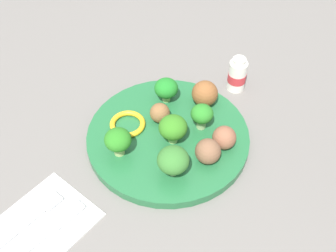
{
  "coord_description": "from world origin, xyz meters",
  "views": [
    {
      "loc": [
        -0.36,
        -0.32,
        0.57
      ],
      "look_at": [
        0.0,
        0.0,
        0.04
      ],
      "focal_mm": 45.59,
      "sensor_mm": 36.0,
      "label": 1
    }
  ],
  "objects": [
    {
      "name": "broccoli_floret_back_right",
      "position": [
        0.06,
        0.06,
        0.04
      ],
      "size": [
        0.04,
        0.04,
        0.05
      ],
      "color": "#A7C47A",
      "rests_on": "plate"
    },
    {
      "name": "plate",
      "position": [
        0.0,
        0.0,
        0.01
      ],
      "size": [
        0.28,
        0.28,
        0.02
      ],
      "primitive_type": "cylinder",
      "color": "#236638",
      "rests_on": "ground_plane"
    },
    {
      "name": "fork",
      "position": [
        -0.25,
        0.05,
        0.01
      ],
      "size": [
        0.12,
        0.02,
        0.01
      ],
      "color": "silver",
      "rests_on": "napkin"
    },
    {
      "name": "ground_plane",
      "position": [
        0.0,
        0.0,
        0.0
      ],
      "size": [
        4.0,
        4.0,
        0.0
      ],
      "primitive_type": "plane",
      "color": "slate"
    },
    {
      "name": "broccoli_floret_mid_left",
      "position": [
        -0.06,
        -0.06,
        0.05
      ],
      "size": [
        0.05,
        0.05,
        0.05
      ],
      "color": "#A0BA7C",
      "rests_on": "plate"
    },
    {
      "name": "broccoli_floret_far_rim",
      "position": [
        -0.01,
        -0.02,
        0.05
      ],
      "size": [
        0.05,
        0.05,
        0.05
      ],
      "color": "#95BC69",
      "rests_on": "plate"
    },
    {
      "name": "broccoli_floret_back_left",
      "position": [
        0.05,
        -0.03,
        0.05
      ],
      "size": [
        0.04,
        0.04,
        0.05
      ],
      "color": "#A6BD7F",
      "rests_on": "plate"
    },
    {
      "name": "meatball_far_rim",
      "position": [
        0.04,
        -0.09,
        0.04
      ],
      "size": [
        0.04,
        0.04,
        0.04
      ],
      "primitive_type": "sphere",
      "color": "brown",
      "rests_on": "plate"
    },
    {
      "name": "yogurt_bottle",
      "position": [
        0.19,
        -0.01,
        0.03
      ],
      "size": [
        0.03,
        0.03,
        0.07
      ],
      "color": "white",
      "rests_on": "ground_plane"
    },
    {
      "name": "meatball_back_right",
      "position": [
        0.1,
        0.0,
        0.04
      ],
      "size": [
        0.05,
        0.05,
        0.05
      ],
      "primitive_type": "sphere",
      "color": "brown",
      "rests_on": "plate"
    },
    {
      "name": "pepper_ring_near_rim",
      "position": [
        -0.03,
        0.07,
        0.02
      ],
      "size": [
        0.08,
        0.08,
        0.01
      ],
      "primitive_type": "torus",
      "rotation": [
        0.0,
        0.0,
        4.34
      ],
      "color": "gold",
      "rests_on": "plate"
    },
    {
      "name": "knife",
      "position": [
        -0.25,
        0.01,
        0.01
      ],
      "size": [
        0.15,
        0.02,
        0.01
      ],
      "color": "silver",
      "rests_on": "napkin"
    },
    {
      "name": "meatball_front_left",
      "position": [
        0.02,
        0.03,
        0.03
      ],
      "size": [
        0.04,
        0.04,
        0.04
      ],
      "primitive_type": "sphere",
      "color": "brown",
      "rests_on": "plate"
    },
    {
      "name": "napkin",
      "position": [
        -0.26,
        0.03,
        0.0
      ],
      "size": [
        0.17,
        0.12,
        0.01
      ],
      "primitive_type": "cube",
      "rotation": [
        0.0,
        0.0,
        0.02
      ],
      "color": "white",
      "rests_on": "ground_plane"
    },
    {
      "name": "broccoli_floret_front_left",
      "position": [
        -0.08,
        0.03,
        0.05
      ],
      "size": [
        0.04,
        0.04,
        0.05
      ],
      "color": "#AABC70",
      "rests_on": "plate"
    },
    {
      "name": "meatball_near_rim",
      "position": [
        -0.0,
        -0.08,
        0.04
      ],
      "size": [
        0.04,
        0.04,
        0.04
      ],
      "primitive_type": "sphere",
      "color": "brown",
      "rests_on": "plate"
    }
  ]
}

